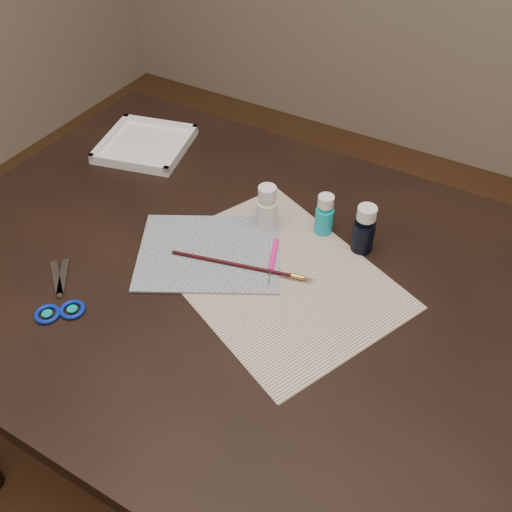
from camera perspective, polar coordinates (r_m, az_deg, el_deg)
The scene contains 11 objects.
ground at distance 1.67m, azimuth 0.00°, elevation -20.61°, with size 3.50×3.50×0.02m, color #422614.
table at distance 1.34m, azimuth 0.00°, elevation -13.36°, with size 1.30×0.90×0.75m, color black.
paper at distance 1.04m, azimuth 2.13°, elevation -2.05°, with size 0.43×0.33×0.00m, color silver.
canvas at distance 1.09m, azimuth -4.71°, elevation 0.38°, with size 0.27×0.21×0.00m, color #111837.
paint_bottle_white at distance 1.11m, azimuth 1.10°, elevation 4.84°, with size 0.04×0.04×0.10m, color white.
paint_bottle_cyan at distance 1.12m, azimuth 6.87°, elevation 4.15°, with size 0.04×0.04×0.09m, color #13B1C2.
paint_bottle_navy at distance 1.08m, azimuth 10.77°, elevation 2.67°, with size 0.04×0.04×0.10m, color black.
paintbrush at distance 1.05m, azimuth -1.34°, elevation -0.98°, with size 0.28×0.01×0.01m, color black, non-canonical shape.
craft_knife at distance 1.06m, azimuth 1.62°, elevation -0.67°, with size 0.13×0.01×0.01m, color #FF1C8E, non-canonical shape.
scissors at distance 1.07m, azimuth -19.37°, elevation -3.25°, with size 0.17×0.09×0.01m, color silver, non-canonical shape.
palette_tray at distance 1.40m, azimuth -11.00°, elevation 10.95°, with size 0.19×0.19×0.02m, color white.
Camera 1 is at (0.37, -0.63, 1.49)m, focal length 40.00 mm.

